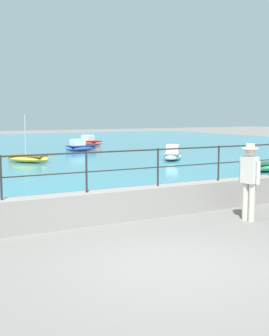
{
  "coord_description": "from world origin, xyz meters",
  "views": [
    {
      "loc": [
        -4.05,
        -6.04,
        2.41
      ],
      "look_at": [
        1.49,
        3.7,
        1.1
      ],
      "focal_mm": 49.83,
      "sensor_mm": 36.0,
      "label": 1
    }
  ],
  "objects_px": {
    "boat_1": "(172,154)",
    "boat_6": "(90,142)",
    "boat_3": "(28,158)",
    "person_walking": "(249,178)",
    "boat_7": "(80,147)",
    "boat_5": "(268,166)"
  },
  "relations": [
    {
      "from": "person_walking",
      "to": "boat_1",
      "type": "distance_m",
      "value": 13.52
    },
    {
      "from": "boat_5",
      "to": "boat_6",
      "type": "xyz_separation_m",
      "value": [
        0.13,
        18.07,
        0.07
      ]
    },
    {
      "from": "boat_3",
      "to": "boat_6",
      "type": "distance_m",
      "value": 12.44
    },
    {
      "from": "person_walking",
      "to": "boat_6",
      "type": "relative_size",
      "value": 0.71
    },
    {
      "from": "person_walking",
      "to": "boat_1",
      "type": "xyz_separation_m",
      "value": [
        6.12,
        12.04,
        -0.65
      ]
    },
    {
      "from": "person_walking",
      "to": "boat_5",
      "type": "height_order",
      "value": "person_walking"
    },
    {
      "from": "boat_5",
      "to": "boat_6",
      "type": "bearing_deg",
      "value": 89.58
    },
    {
      "from": "boat_3",
      "to": "boat_6",
      "type": "xyz_separation_m",
      "value": [
        7.68,
        9.79,
        0.06
      ]
    },
    {
      "from": "person_walking",
      "to": "boat_6",
      "type": "height_order",
      "value": "person_walking"
    },
    {
      "from": "person_walking",
      "to": "boat_1",
      "type": "height_order",
      "value": "person_walking"
    },
    {
      "from": "boat_1",
      "to": "boat_6",
      "type": "relative_size",
      "value": 0.95
    },
    {
      "from": "boat_7",
      "to": "boat_3",
      "type": "bearing_deg",
      "value": -133.81
    },
    {
      "from": "boat_1",
      "to": "boat_6",
      "type": "xyz_separation_m",
      "value": [
        0.79,
        12.11,
        0.0
      ]
    },
    {
      "from": "boat_6",
      "to": "boat_7",
      "type": "bearing_deg",
      "value": -120.48
    },
    {
      "from": "boat_1",
      "to": "person_walking",
      "type": "bearing_deg",
      "value": -116.95
    },
    {
      "from": "person_walking",
      "to": "boat_3",
      "type": "relative_size",
      "value": 0.75
    },
    {
      "from": "boat_6",
      "to": "boat_7",
      "type": "height_order",
      "value": "same"
    },
    {
      "from": "person_walking",
      "to": "boat_5",
      "type": "distance_m",
      "value": 9.13
    },
    {
      "from": "person_walking",
      "to": "boat_7",
      "type": "distance_m",
      "value": 19.99
    },
    {
      "from": "boat_5",
      "to": "boat_7",
      "type": "distance_m",
      "value": 13.7
    },
    {
      "from": "boat_6",
      "to": "person_walking",
      "type": "bearing_deg",
      "value": -105.97
    },
    {
      "from": "boat_3",
      "to": "boat_6",
      "type": "height_order",
      "value": "boat_3"
    }
  ]
}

